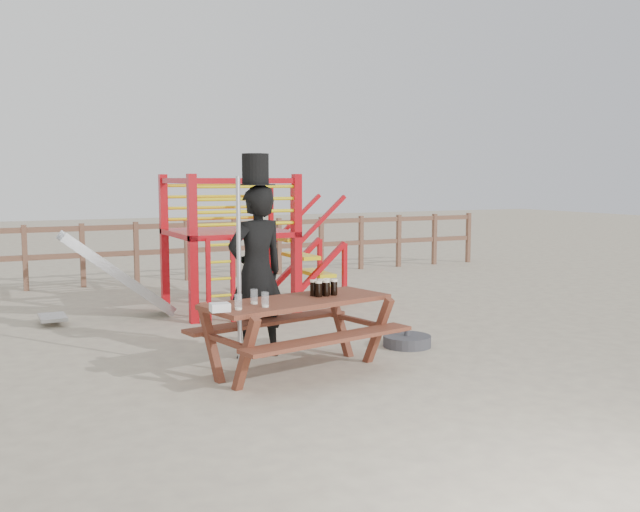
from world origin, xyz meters
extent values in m
plane|color=#B5AA8D|center=(0.00, 0.00, 0.00)|extent=(60.00, 60.00, 0.00)
cube|color=brown|center=(0.00, 7.00, 1.10)|extent=(15.00, 0.06, 0.10)
cube|color=brown|center=(0.00, 7.00, 0.60)|extent=(15.00, 0.06, 0.10)
cube|color=brown|center=(-2.50, 7.00, 0.60)|extent=(0.09, 0.09, 1.20)
cube|color=brown|center=(-1.50, 7.00, 0.60)|extent=(0.09, 0.09, 1.20)
cube|color=brown|center=(-0.50, 7.00, 0.60)|extent=(0.09, 0.09, 1.20)
cube|color=brown|center=(0.50, 7.00, 0.60)|extent=(0.09, 0.09, 1.20)
cube|color=brown|center=(1.50, 7.00, 0.60)|extent=(0.09, 0.09, 1.20)
cube|color=brown|center=(2.50, 7.00, 0.60)|extent=(0.09, 0.09, 1.20)
cube|color=brown|center=(3.50, 7.00, 0.60)|extent=(0.09, 0.09, 1.20)
cube|color=brown|center=(4.50, 7.00, 0.60)|extent=(0.09, 0.09, 1.20)
cube|color=brown|center=(5.50, 7.00, 0.60)|extent=(0.09, 0.09, 1.20)
cube|color=brown|center=(6.50, 7.00, 0.60)|extent=(0.09, 0.09, 1.20)
cube|color=brown|center=(7.50, 7.00, 0.60)|extent=(0.09, 0.09, 1.20)
cube|color=#B50C14|center=(-0.60, 2.80, 1.05)|extent=(0.12, 0.12, 2.10)
cube|color=#B50C14|center=(1.00, 2.80, 1.05)|extent=(0.12, 0.12, 2.10)
cube|color=#B50C14|center=(-0.60, 4.40, 1.05)|extent=(0.12, 0.12, 2.10)
cube|color=#B50C14|center=(1.00, 4.40, 1.05)|extent=(0.12, 0.12, 2.10)
cube|color=#B50C14|center=(0.20, 3.60, 1.20)|extent=(1.72, 1.72, 0.08)
cube|color=#B50C14|center=(0.20, 2.80, 2.00)|extent=(1.60, 0.08, 0.08)
cube|color=#B50C14|center=(0.20, 4.40, 2.00)|extent=(1.60, 0.08, 0.08)
cube|color=#B50C14|center=(-0.60, 3.60, 2.00)|extent=(0.08, 1.60, 0.08)
cube|color=#B50C14|center=(1.00, 3.60, 2.00)|extent=(0.08, 1.60, 0.08)
cylinder|color=yellow|center=(0.20, 2.80, 1.38)|extent=(1.50, 0.05, 0.05)
cylinder|color=yellow|center=(0.20, 4.40, 1.38)|extent=(1.50, 0.05, 0.05)
cylinder|color=yellow|center=(0.20, 2.80, 1.56)|extent=(1.50, 0.05, 0.05)
cylinder|color=yellow|center=(0.20, 4.40, 1.56)|extent=(1.50, 0.05, 0.05)
cylinder|color=yellow|center=(0.20, 2.80, 1.74)|extent=(1.50, 0.05, 0.05)
cylinder|color=yellow|center=(0.20, 4.40, 1.74)|extent=(1.50, 0.05, 0.05)
cylinder|color=yellow|center=(0.20, 2.80, 1.92)|extent=(1.50, 0.05, 0.05)
cylinder|color=yellow|center=(0.20, 4.40, 1.92)|extent=(1.50, 0.05, 0.05)
cube|color=#B50C14|center=(-0.43, 2.65, 0.60)|extent=(0.06, 0.06, 1.20)
cube|color=#B50C14|center=(-0.07, 2.65, 0.60)|extent=(0.06, 0.06, 1.20)
cylinder|color=yellow|center=(-0.25, 2.65, 0.15)|extent=(0.36, 0.04, 0.04)
cylinder|color=yellow|center=(-0.25, 2.65, 0.39)|extent=(0.36, 0.04, 0.04)
cylinder|color=yellow|center=(-0.25, 2.65, 0.63)|extent=(0.36, 0.04, 0.04)
cylinder|color=yellow|center=(-0.25, 2.65, 0.87)|extent=(0.36, 0.04, 0.04)
cylinder|color=yellow|center=(-0.25, 2.65, 1.11)|extent=(0.36, 0.04, 0.04)
cube|color=yellow|center=(1.15, 3.60, 1.08)|extent=(0.30, 0.90, 0.06)
cube|color=yellow|center=(1.43, 3.60, 0.78)|extent=(0.30, 0.90, 0.06)
cube|color=yellow|center=(1.71, 3.60, 0.48)|extent=(0.30, 0.90, 0.06)
cube|color=yellow|center=(1.99, 3.60, 0.18)|extent=(0.30, 0.90, 0.06)
cube|color=#B50C14|center=(1.55, 3.15, 0.60)|extent=(0.95, 0.08, 0.86)
cube|color=#B50C14|center=(1.55, 4.05, 0.60)|extent=(0.95, 0.08, 0.86)
cube|color=#AEB0B5|center=(-1.50, 3.60, 0.62)|extent=(1.53, 0.55, 1.21)
cube|color=#AEB0B5|center=(-1.50, 3.33, 0.66)|extent=(1.58, 0.04, 1.28)
cube|color=#AEB0B5|center=(-1.50, 3.87, 0.66)|extent=(1.58, 0.04, 1.28)
cube|color=#AEB0B5|center=(-2.40, 3.60, 0.10)|extent=(0.35, 0.55, 0.05)
cube|color=brown|center=(-0.34, -0.15, 0.75)|extent=(2.11, 1.14, 0.05)
cube|color=brown|center=(-0.23, -0.69, 0.45)|extent=(2.02, 0.68, 0.04)
cube|color=brown|center=(-0.46, 0.39, 0.45)|extent=(2.02, 0.68, 0.04)
cube|color=brown|center=(-1.18, -0.33, 0.36)|extent=(0.32, 1.19, 0.72)
cube|color=brown|center=(0.49, 0.02, 0.36)|extent=(0.32, 1.19, 0.72)
imported|color=black|center=(-0.50, 0.61, 0.98)|extent=(0.79, 0.60, 1.96)
cube|color=#129B0E|center=(-0.54, 0.77, 1.22)|extent=(0.08, 0.04, 0.46)
cylinder|color=black|center=(-0.50, 0.61, 1.97)|extent=(0.44, 0.44, 0.01)
cylinder|color=black|center=(-0.50, 0.61, 2.14)|extent=(0.30, 0.30, 0.34)
cube|color=white|center=(-0.53, 0.76, 2.26)|extent=(0.15, 0.04, 0.04)
cylinder|color=#B2B2B7|center=(-0.91, 0.06, 1.03)|extent=(0.05, 0.05, 2.06)
cylinder|color=#37373C|center=(1.32, 0.28, 0.07)|extent=(0.58, 0.58, 0.13)
cylinder|color=#37373C|center=(1.32, 0.28, 0.19)|extent=(0.07, 0.07, 0.11)
cube|color=white|center=(-1.29, -0.45, 0.82)|extent=(0.19, 0.15, 0.08)
cylinder|color=black|center=(-0.08, -0.12, 0.85)|extent=(0.07, 0.07, 0.15)
cylinder|color=#F6E9C9|center=(-0.08, -0.12, 0.94)|extent=(0.07, 0.07, 0.02)
cylinder|color=black|center=(0.02, -0.11, 0.85)|extent=(0.07, 0.07, 0.15)
cylinder|color=#F6E9C9|center=(0.02, -0.11, 0.94)|extent=(0.07, 0.07, 0.02)
cylinder|color=black|center=(0.12, -0.09, 0.85)|extent=(0.07, 0.07, 0.15)
cylinder|color=#F6E9C9|center=(0.12, -0.09, 0.94)|extent=(0.07, 0.07, 0.02)
cylinder|color=black|center=(-0.10, -0.03, 0.85)|extent=(0.07, 0.07, 0.15)
cylinder|color=#F6E9C9|center=(-0.10, -0.03, 0.94)|extent=(0.07, 0.07, 0.02)
cylinder|color=black|center=(0.00, 0.00, 0.85)|extent=(0.07, 0.07, 0.15)
cylinder|color=#F6E9C9|center=(0.00, 0.00, 0.94)|extent=(0.07, 0.07, 0.02)
cylinder|color=black|center=(0.09, 0.01, 0.85)|extent=(0.07, 0.07, 0.15)
cylinder|color=#F6E9C9|center=(0.09, 0.01, 0.94)|extent=(0.07, 0.07, 0.02)
cylinder|color=silver|center=(-0.82, -0.43, 0.85)|extent=(0.07, 0.07, 0.15)
cylinder|color=#F6E9C9|center=(-0.82, -0.43, 0.79)|extent=(0.07, 0.07, 0.02)
cylinder|color=silver|center=(-1.10, -0.44, 0.85)|extent=(0.07, 0.07, 0.15)
cylinder|color=#F6E9C9|center=(-1.10, -0.44, 0.79)|extent=(0.07, 0.07, 0.02)
cylinder|color=silver|center=(-0.85, -0.21, 0.85)|extent=(0.07, 0.07, 0.15)
cylinder|color=#F6E9C9|center=(-0.85, -0.21, 0.79)|extent=(0.07, 0.07, 0.02)
camera|label=1|loc=(-3.41, -6.85, 2.04)|focal=40.00mm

